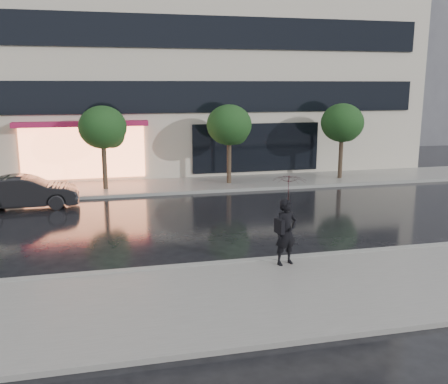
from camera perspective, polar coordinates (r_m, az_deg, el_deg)
name	(u,v)px	position (r m, az deg, el deg)	size (l,w,h in m)	color
ground	(212,255)	(14.84, -1.44, -7.21)	(120.00, 120.00, 0.00)	black
sidewalk_near	(240,298)	(11.88, 1.87, -12.01)	(60.00, 4.50, 0.12)	slate
sidewalk_far	(168,186)	(24.60, -6.37, 0.71)	(60.00, 3.50, 0.12)	slate
curb_near	(219,264)	(13.89, -0.58, -8.27)	(60.00, 0.25, 0.14)	gray
curb_far	(173,193)	(22.90, -5.83, -0.11)	(60.00, 0.25, 0.14)	gray
office_building	(149,15)	(32.06, -8.57, 19.37)	(30.00, 12.76, 18.00)	#BBB09E
bg_building_right	(426,50)	(50.80, 22.11, 14.80)	(12.00, 12.00, 16.00)	#4C4C54
tree_mid_west	(104,129)	(23.81, -13.55, 7.03)	(2.20, 2.20, 3.99)	#33261C
tree_mid_east	(230,126)	(24.54, 0.71, 7.51)	(2.20, 2.20, 3.99)	#33261C
tree_far_east	(343,124)	(26.63, 13.45, 7.55)	(2.20, 2.20, 3.99)	#33261C
parked_car	(26,192)	(21.65, -21.66, -0.02)	(1.42, 4.07, 1.34)	black
pedestrian_with_umbrella	(288,208)	(13.45, 7.29, -1.84)	(1.14, 1.15, 2.47)	black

